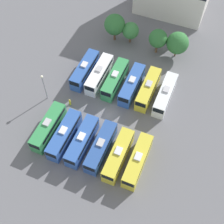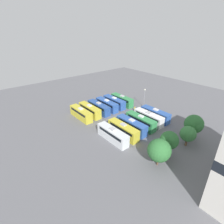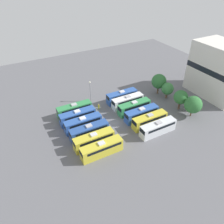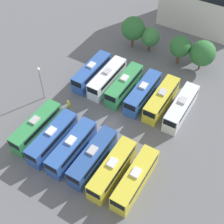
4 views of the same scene
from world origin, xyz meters
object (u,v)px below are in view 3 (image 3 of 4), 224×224
Objects in this scene: bus_11 at (158,128)px; tree_3 at (193,105)px; tree_1 at (167,89)px; bus_4 at (94,140)px; bus_8 at (134,107)px; tree_2 at (181,97)px; bus_5 at (102,148)px; bus_9 at (142,114)px; tree_0 at (159,81)px; bus_3 at (89,131)px; depot_building at (220,70)px; worker_person at (99,106)px; bus_2 at (83,123)px; bus_0 at (75,109)px; bus_1 at (78,116)px; bus_7 at (128,101)px; bus_10 at (150,120)px; light_pole at (90,88)px; bus_6 at (122,96)px.

bus_11 is 13.88m from tree_3.
tree_1 is at bearing 133.08° from bus_11.
bus_4 is 18.40m from bus_8.
bus_8 is at bearing -111.88° from tree_2.
bus_11 is (0.18, 16.61, 0.00)m from bus_5.
tree_1 is 11.60m from tree_3.
tree_0 is (-9.51, 13.48, 2.79)m from bus_9.
bus_8 is (-3.84, 16.47, 0.00)m from bus_3.
tree_0 is 0.40× the size of depot_building.
tree_1 is (4.97, 22.83, 2.65)m from worker_person.
bus_2 is 17.04m from bus_9.
tree_2 is at bearing 66.72° from bus_0.
depot_building reaches higher than bus_1.
bus_7 is 1.00× the size of bus_10.
worker_person is 0.25× the size of light_pole.
bus_5 and bus_8 have the same top height.
bus_4 is 0.58× the size of depot_building.
tree_2 reaches higher than bus_2.
depot_building reaches higher than bus_10.
worker_person is (0.68, 7.60, -1.01)m from bus_0.
bus_5 and bus_7 have the same top height.
tree_3 reaches higher than bus_1.
bus_7 is 1.45× the size of tree_0.
tree_1 is 0.31× the size of depot_building.
bus_5 is 33.26m from tree_1.
bus_2 and bus_11 have the same top height.
bus_4 is 1.58× the size of tree_3.
bus_10 reaches higher than worker_person.
bus_11 is (15.06, 16.84, 0.00)m from bus_1.
bus_9 is 15.34m from tree_1.
tree_1 is (-13.09, 14.00, 1.65)m from bus_11.
bus_0 and bus_3 have the same top height.
tree_2 is at bearing 79.97° from bus_2.
depot_building is at bearing 71.00° from tree_1.
bus_1 is 1.00× the size of bus_5.
bus_5 and bus_11 have the same top height.
bus_3 and bus_10 have the same top height.
tree_2 reaches higher than bus_6.
bus_3 is 31.13m from tree_1.
bus_5 is 1.45× the size of tree_0.
bus_5 is 1.00× the size of bus_8.
bus_0 is at bearing -95.12° from worker_person.
bus_8 is (3.73, 0.00, 0.00)m from bus_7.
bus_7 is (-3.75, 16.63, 0.00)m from bus_2.
light_pole reaches higher than bus_6.
tree_3 reaches higher than bus_3.
tree_0 is 1.11× the size of tree_2.
light_pole is at bearing -132.42° from bus_7.
bus_2 is at bearing -100.03° from tree_2.
bus_1 is 1.61× the size of tree_2.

